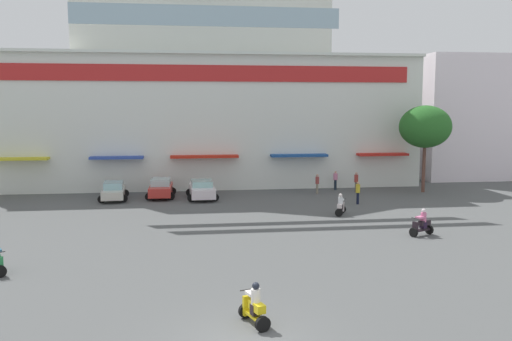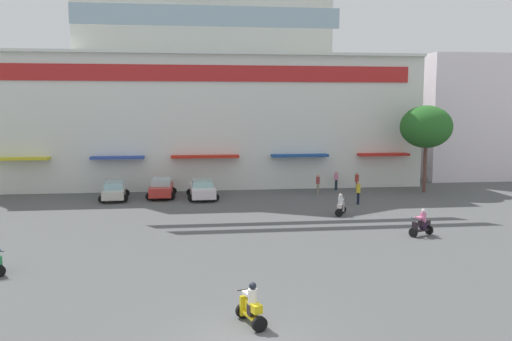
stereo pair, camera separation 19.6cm
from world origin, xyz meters
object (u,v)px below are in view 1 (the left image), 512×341
object	(u,v)px
plaza_tree_1	(425,127)
parked_car_1	(161,188)
pedestrian_2	(317,182)
scooter_rider_3	(254,307)
parked_car_2	(202,189)
scooter_rider_2	(422,224)
pedestrian_1	(335,179)
parked_car_0	(114,191)
pedestrian_0	(356,181)
pedestrian_3	(358,191)
scooter_rider_0	(341,206)

from	to	relation	value
plaza_tree_1	parked_car_1	size ratio (longest dim) A/B	1.77
parked_car_1	pedestrian_2	bearing A→B (deg)	1.09
scooter_rider_3	parked_car_2	bearing A→B (deg)	92.22
scooter_rider_2	pedestrian_1	size ratio (longest dim) A/B	0.93
parked_car_0	pedestrian_0	bearing A→B (deg)	3.52
scooter_rider_3	pedestrian_3	distance (m)	23.51
pedestrian_2	plaza_tree_1	bearing A→B (deg)	-2.16
parked_car_2	pedestrian_1	world-z (taller)	pedestrian_1
scooter_rider_3	pedestrian_0	size ratio (longest dim) A/B	0.89
pedestrian_3	parked_car_0	bearing A→B (deg)	166.96
parked_car_2	pedestrian_1	xyz separation A→B (m)	(11.70, 3.05, 0.18)
parked_car_2	scooter_rider_3	distance (m)	24.95
scooter_rider_3	pedestrian_0	distance (m)	29.14
plaza_tree_1	scooter_rider_2	distance (m)	16.91
parked_car_0	scooter_rider_2	world-z (taller)	scooter_rider_2
parked_car_0	scooter_rider_2	distance (m)	23.49
plaza_tree_1	parked_car_1	distance (m)	22.50
parked_car_2	pedestrian_1	distance (m)	12.09
scooter_rider_2	pedestrian_2	size ratio (longest dim) A/B	0.93
plaza_tree_1	pedestrian_2	xyz separation A→B (m)	(-9.14, 0.34, -4.58)
scooter_rider_0	pedestrian_3	bearing A→B (deg)	56.96
scooter_rider_2	pedestrian_0	xyz separation A→B (m)	(1.15, 15.36, 0.35)
scooter_rider_2	scooter_rider_3	world-z (taller)	scooter_rider_2
pedestrian_0	scooter_rider_0	bearing A→B (deg)	-113.87
plaza_tree_1	parked_car_2	xyz separation A→B (m)	(-18.76, -0.88, -4.78)
scooter_rider_2	pedestrian_0	world-z (taller)	pedestrian_0
scooter_rider_2	scooter_rider_3	size ratio (longest dim) A/B	1.01
pedestrian_0	pedestrian_1	xyz separation A→B (m)	(-1.39, 1.47, -0.05)
plaza_tree_1	parked_car_2	world-z (taller)	plaza_tree_1
parked_car_0	scooter_rider_3	xyz separation A→B (m)	(7.80, -25.27, -0.09)
pedestrian_3	parked_car_1	bearing A→B (deg)	161.66
scooter_rider_0	scooter_rider_3	bearing A→B (deg)	-114.94
parked_car_1	parked_car_2	bearing A→B (deg)	-16.91
parked_car_0	parked_car_1	world-z (taller)	parked_car_1
parked_car_0	scooter_rider_0	bearing A→B (deg)	-26.58
pedestrian_1	scooter_rider_3	bearing A→B (deg)	-110.98
parked_car_2	pedestrian_3	world-z (taller)	pedestrian_3
scooter_rider_3	scooter_rider_0	bearing A→B (deg)	65.06
parked_car_0	pedestrian_2	bearing A→B (deg)	3.06
parked_car_0	pedestrian_2	distance (m)	16.47
parked_car_2	scooter_rider_0	xyz separation A→B (m)	(9.03, -7.59, -0.15)
plaza_tree_1	pedestrian_1	xyz separation A→B (m)	(-7.06, 2.17, -4.60)
parked_car_0	parked_car_2	world-z (taller)	parked_car_2
pedestrian_1	pedestrian_2	bearing A→B (deg)	-138.76
parked_car_1	scooter_rider_0	world-z (taller)	parked_car_1
plaza_tree_1	scooter_rider_3	bearing A→B (deg)	-124.58
plaza_tree_1	pedestrian_1	size ratio (longest dim) A/B	4.46
pedestrian_1	pedestrian_2	size ratio (longest dim) A/B	1.00
plaza_tree_1	pedestrian_2	distance (m)	10.23
pedestrian_1	pedestrian_3	xyz separation A→B (m)	(-0.25, -6.93, 0.04)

